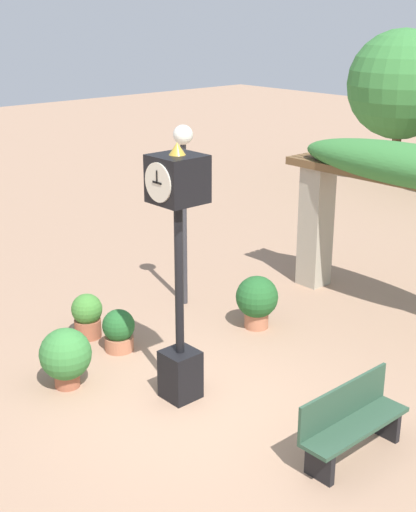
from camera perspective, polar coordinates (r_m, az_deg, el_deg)
name	(u,v)px	position (r m, az deg, el deg)	size (l,w,h in m)	color
ground_plane	(196,410)	(9.64, -0.99, -12.18)	(60.00, 60.00, 0.00)	#9E7A60
pedestal_clock	(179,258)	(9.08, -2.35, -0.15)	(0.59, 0.64, 3.49)	black
pergola	(412,187)	(12.13, 15.98, 5.33)	(4.99, 1.08, 2.96)	#A89E89
potted_plant_near_left	(66,356)	(10.15, -11.33, -7.82)	(0.73, 0.73, 0.86)	#9E563D
potted_plant_near_right	(257,299)	(11.75, 3.93, -3.49)	(0.70, 0.70, 0.89)	#B26B4C
potted_plant_far_left	(87,315)	(11.59, -9.64, -4.67)	(0.50, 0.50, 0.73)	#9E563D
potted_plant_far_right	(119,330)	(11.11, -7.16, -5.90)	(0.50, 0.50, 0.66)	#B26B4C
park_bench	(351,422)	(8.72, 11.39, -12.91)	(0.42, 1.57, 0.89)	#2D4C38
lamp_post	(183,175)	(12.13, -1.98, 6.46)	(0.34, 0.34, 3.20)	#333338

